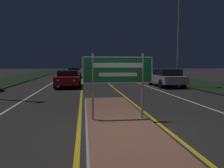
{
  "coord_description": "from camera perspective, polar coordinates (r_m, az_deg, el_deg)",
  "views": [
    {
      "loc": [
        -1.09,
        -5.63,
        1.88
      ],
      "look_at": [
        0.0,
        2.77,
        1.1
      ],
      "focal_mm": 35.0,
      "sensor_mm": 36.0,
      "label": 1
    }
  ],
  "objects": [
    {
      "name": "car_approaching_1",
      "position": [
        30.52,
        -9.88,
        3.04
      ],
      "size": [
        1.84,
        4.56,
        1.35
      ],
      "color": "#B7B7BC",
      "rests_on": "ground_plane"
    },
    {
      "name": "lane_line_white_left",
      "position": [
        30.85,
        -13.16,
        1.65
      ],
      "size": [
        0.12,
        70.0,
        0.01
      ],
      "color": "silver",
      "rests_on": "ground_plane"
    },
    {
      "name": "car_receding_0",
      "position": [
        18.68,
        13.94,
        1.73
      ],
      "size": [
        2.0,
        4.57,
        1.46
      ],
      "color": "#B7B7BC",
      "rests_on": "ground_plane"
    },
    {
      "name": "streetlight_right_near",
      "position": [
        18.69,
        17.17,
        17.69
      ],
      "size": [
        0.49,
        0.49,
        9.67
      ],
      "color": "#9E9E99",
      "rests_on": "ground_plane"
    },
    {
      "name": "centre_line_yellow_right",
      "position": [
        30.78,
        -3.01,
        1.78
      ],
      "size": [
        0.12,
        70.0,
        0.01
      ],
      "color": "gold",
      "rests_on": "ground_plane"
    },
    {
      "name": "edge_line_white_right",
      "position": [
        31.79,
        7.75,
        1.85
      ],
      "size": [
        0.1,
        70.0,
        0.01
      ],
      "color": "silver",
      "rests_on": "ground_plane"
    },
    {
      "name": "centre_line_yellow_left",
      "position": [
        30.69,
        -7.67,
        1.73
      ],
      "size": [
        0.12,
        70.0,
        0.01
      ],
      "color": "gold",
      "rests_on": "ground_plane"
    },
    {
      "name": "car_receding_1",
      "position": [
        30.24,
        -0.78,
        3.16
      ],
      "size": [
        1.93,
        4.74,
        1.41
      ],
      "color": "navy",
      "rests_on": "ground_plane"
    },
    {
      "name": "car_approaching_0",
      "position": [
        18.26,
        -11.33,
        1.52
      ],
      "size": [
        1.96,
        4.68,
        1.33
      ],
      "color": "maroon",
      "rests_on": "ground_plane"
    },
    {
      "name": "ground_plane",
      "position": [
        6.04,
        3.47,
        -12.9
      ],
      "size": [
        160.0,
        160.0,
        0.0
      ],
      "primitive_type": "plane",
      "color": "#282623"
    },
    {
      "name": "car_receding_3",
      "position": [
        56.3,
        -3.47,
        4.17
      ],
      "size": [
        1.97,
        4.59,
        1.51
      ],
      "color": "black",
      "rests_on": "ground_plane"
    },
    {
      "name": "verge_left",
      "position": [
        27.04,
        -25.49,
        0.86
      ],
      "size": [
        5.0,
        100.0,
        0.08
      ],
      "color": "black",
      "rests_on": "ground_plane"
    },
    {
      "name": "car_receding_2",
      "position": [
        43.25,
        -2.55,
        3.72
      ],
      "size": [
        1.93,
        4.36,
        1.33
      ],
      "color": "#4C514C",
      "rests_on": "ground_plane"
    },
    {
      "name": "median_island",
      "position": [
        7.23,
        1.55,
        -9.48
      ],
      "size": [
        2.12,
        9.13,
        0.1
      ],
      "color": "#999993",
      "rests_on": "ground_plane"
    },
    {
      "name": "highway_sign",
      "position": [
        6.99,
        1.59,
        2.96
      ],
      "size": [
        2.26,
        0.07,
        2.11
      ],
      "color": "#9E9E99",
      "rests_on": "median_island"
    },
    {
      "name": "lane_line_white_right",
      "position": [
        31.14,
        2.41,
        1.82
      ],
      "size": [
        0.12,
        70.0,
        0.01
      ],
      "color": "silver",
      "rests_on": "ground_plane"
    },
    {
      "name": "warning_sign",
      "position": [
        25.82,
        14.14,
        4.17
      ],
      "size": [
        0.6,
        0.06,
        2.27
      ],
      "color": "#9E9E99",
      "rests_on": "verge_right"
    },
    {
      "name": "verge_right",
      "position": [
        27.79,
        15.04,
        1.3
      ],
      "size": [
        5.0,
        100.0,
        0.08
      ],
      "color": "black",
      "rests_on": "ground_plane"
    },
    {
      "name": "edge_line_white_left",
      "position": [
        31.29,
        -18.64,
        1.57
      ],
      "size": [
        0.1,
        70.0,
        0.01
      ],
      "color": "silver",
      "rests_on": "ground_plane"
    }
  ]
}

